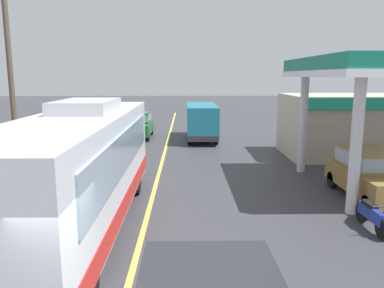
# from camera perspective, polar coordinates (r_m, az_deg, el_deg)

# --- Properties ---
(ground) EXTENTS (120.00, 120.00, 0.00)m
(ground) POSITION_cam_1_polar(r_m,az_deg,el_deg) (25.78, -3.72, 0.46)
(ground) COLOR #38383D
(lane_divider_stripe) EXTENTS (0.16, 50.00, 0.01)m
(lane_divider_stripe) POSITION_cam_1_polar(r_m,az_deg,el_deg) (20.88, -4.36, -1.87)
(lane_divider_stripe) COLOR #D8CC4C
(lane_divider_stripe) RESTS_ON ground
(coach_bus_main) EXTENTS (2.60, 11.04, 3.69)m
(coach_bus_main) POSITION_cam_1_polar(r_m,az_deg,el_deg) (11.10, -16.63, -4.09)
(coach_bus_main) COLOR silver
(coach_bus_main) RESTS_ON ground
(gas_station_roadside) EXTENTS (9.10, 11.95, 5.10)m
(gas_station_roadside) POSITION_cam_1_polar(r_m,az_deg,el_deg) (20.60, 25.25, 4.39)
(gas_station_roadside) COLOR #147259
(gas_station_roadside) RESTS_ON ground
(car_at_pump) EXTENTS (1.70, 4.20, 1.82)m
(car_at_pump) POSITION_cam_1_polar(r_m,az_deg,el_deg) (14.92, 25.40, -3.81)
(car_at_pump) COLOR olive
(car_at_pump) RESTS_ON ground
(minibus_opposing_lane) EXTENTS (2.04, 6.13, 2.44)m
(minibus_opposing_lane) POSITION_cam_1_polar(r_m,az_deg,el_deg) (26.22, 1.47, 3.89)
(minibus_opposing_lane) COLOR teal
(minibus_opposing_lane) RESTS_ON ground
(motorcycle_parked_forecourt) EXTENTS (0.55, 1.80, 0.92)m
(motorcycle_parked_forecourt) POSITION_cam_1_polar(r_m,az_deg,el_deg) (12.15, 25.64, -9.72)
(motorcycle_parked_forecourt) COLOR black
(motorcycle_parked_forecourt) RESTS_ON ground
(pedestrian_near_pump) EXTENTS (0.55, 0.22, 1.66)m
(pedestrian_near_pump) POSITION_cam_1_polar(r_m,az_deg,el_deg) (16.21, 26.03, -3.10)
(pedestrian_near_pump) COLOR #33333F
(pedestrian_near_pump) RESTS_ON ground
(pedestrian_by_shop) EXTENTS (0.55, 0.22, 1.66)m
(pedestrian_by_shop) POSITION_cam_1_polar(r_m,az_deg,el_deg) (16.95, 25.60, -2.51)
(pedestrian_by_shop) COLOR #33333F
(pedestrian_by_shop) RESTS_ON ground
(car_trailing_behind_bus) EXTENTS (1.70, 4.20, 1.82)m
(car_trailing_behind_bus) POSITION_cam_1_polar(r_m,az_deg,el_deg) (27.32, -8.03, 3.09)
(car_trailing_behind_bus) COLOR #1E602D
(car_trailing_behind_bus) RESTS_ON ground
(utility_pole_roadside) EXTENTS (1.80, 0.24, 8.88)m
(utility_pole_roadside) POSITION_cam_1_polar(r_m,az_deg,el_deg) (18.80, -25.94, 9.99)
(utility_pole_roadside) COLOR brown
(utility_pole_roadside) RESTS_ON ground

